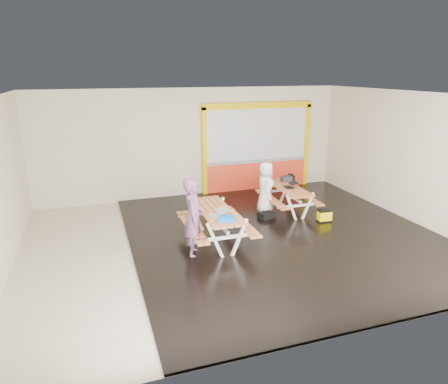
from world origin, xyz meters
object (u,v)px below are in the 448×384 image
object	(u,v)px
toolbox	(286,179)
backpack	(290,180)
person_right	(266,188)
picnic_table_left	(216,218)
person_left	(193,218)
laptop_left	(218,214)
blue_pouch	(227,219)
fluke_bag	(324,216)
picnic_table_right	(288,193)
laptop_right	(290,186)
dark_case	(266,215)

from	to	relation	value
toolbox	backpack	bearing A→B (deg)	43.45
person_right	toolbox	bearing A→B (deg)	-46.41
picnic_table_left	backpack	bearing A→B (deg)	36.18
person_left	laptop_left	size ratio (longest dim) A/B	4.31
person_right	laptop_left	world-z (taller)	person_right
blue_pouch	person_right	bearing A→B (deg)	49.48
person_left	fluke_bag	world-z (taller)	person_left
picnic_table_right	laptop_right	bearing A→B (deg)	-41.35
person_right	toolbox	xyz separation A→B (m)	(0.93, 0.53, 0.04)
laptop_right	dark_case	size ratio (longest dim) A/B	0.91
person_right	blue_pouch	bearing A→B (deg)	153.17
person_left	fluke_bag	distance (m)	4.02
person_right	dark_case	size ratio (longest dim) A/B	3.55
backpack	fluke_bag	world-z (taller)	backpack
picnic_table_left	blue_pouch	distance (m)	0.80
backpack	fluke_bag	bearing A→B (deg)	-88.39
person_left	laptop_left	bearing A→B (deg)	-71.56
person_left	picnic_table_right	bearing A→B (deg)	-42.34
fluke_bag	dark_case	bearing A→B (deg)	151.41
person_left	person_right	distance (m)	3.26
laptop_right	dark_case	world-z (taller)	laptop_right
picnic_table_right	toolbox	distance (m)	0.68
blue_pouch	dark_case	size ratio (longest dim) A/B	0.81
picnic_table_right	toolbox	world-z (taller)	toolbox
toolbox	dark_case	size ratio (longest dim) A/B	0.84
laptop_right	backpack	distance (m)	1.01
laptop_right	fluke_bag	distance (m)	1.33
laptop_left	dark_case	bearing A→B (deg)	38.94
picnic_table_right	person_left	world-z (taller)	person_left
laptop_right	backpack	xyz separation A→B (m)	(0.46, 0.88, -0.11)
person_right	fluke_bag	xyz separation A→B (m)	(1.26, -1.14, -0.60)
laptop_left	fluke_bag	xyz separation A→B (m)	(3.31, 0.80, -0.71)
laptop_right	fluke_bag	bearing A→B (deg)	-63.84
laptop_left	toolbox	distance (m)	3.88
picnic_table_right	dark_case	xyz separation A→B (m)	(-0.83, -0.34, -0.47)
person_right	fluke_bag	size ratio (longest dim) A/B	3.82
person_right	fluke_bag	bearing A→B (deg)	-118.50
person_left	fluke_bag	bearing A→B (deg)	-60.36
person_left	laptop_right	world-z (taller)	person_left
picnic_table_right	backpack	bearing A→B (deg)	59.30
picnic_table_left	dark_case	bearing A→B (deg)	31.66
picnic_table_left	dark_case	xyz separation A→B (m)	(1.83, 1.13, -0.53)
laptop_right	laptop_left	bearing A→B (deg)	-146.40
picnic_table_right	laptop_left	world-z (taller)	laptop_left
toolbox	picnic_table_right	bearing A→B (deg)	-111.12
laptop_left	backpack	world-z (taller)	laptop_left
laptop_right	fluke_bag	size ratio (longest dim) A/B	0.98
toolbox	backpack	xyz separation A→B (m)	(0.28, 0.26, -0.14)
picnic_table_right	backpack	xyz separation A→B (m)	(0.50, 0.85, 0.12)
picnic_table_right	person_right	size ratio (longest dim) A/B	1.32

